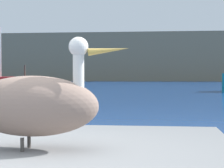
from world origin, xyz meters
TOP-DOWN VIEW (x-y plane):
  - hillside_backdrop at (0.00, 69.90)m, footprint 140.00×13.16m
  - pelican at (0.27, 0.30)m, footprint 1.33×0.52m
  - mooring_buoy at (-3.72, 10.25)m, footprint 0.67×0.67m

SIDE VIEW (x-z plane):
  - mooring_buoy at x=-3.72m, z-range 0.00..0.67m
  - pelican at x=0.27m, z-range 0.59..1.50m
  - hillside_backdrop at x=0.00m, z-range 0.00..8.14m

